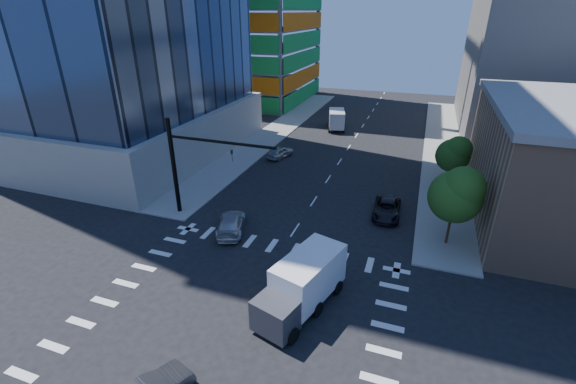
% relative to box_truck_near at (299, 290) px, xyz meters
% --- Properties ---
extents(ground, '(160.00, 160.00, 0.00)m').
position_rel_box_truck_near_xyz_m(ground, '(-3.41, -2.66, -1.53)').
color(ground, black).
rests_on(ground, ground).
extents(road_markings, '(20.00, 20.00, 0.01)m').
position_rel_box_truck_near_xyz_m(road_markings, '(-3.41, -2.66, -1.52)').
color(road_markings, silver).
rests_on(road_markings, ground).
extents(sidewalk_ne, '(5.00, 60.00, 0.15)m').
position_rel_box_truck_near_xyz_m(sidewalk_ne, '(9.09, 37.34, -1.45)').
color(sidewalk_ne, gray).
rests_on(sidewalk_ne, ground).
extents(sidewalk_nw, '(5.00, 60.00, 0.15)m').
position_rel_box_truck_near_xyz_m(sidewalk_nw, '(-15.91, 37.34, -1.45)').
color(sidewalk_nw, gray).
rests_on(sidewalk_nw, ground).
extents(bg_building_ne, '(24.00, 30.00, 28.00)m').
position_rel_box_truck_near_xyz_m(bg_building_ne, '(23.59, 52.34, 12.47)').
color(bg_building_ne, slate).
rests_on(bg_building_ne, ground).
extents(signal_mast_nw, '(10.20, 0.40, 9.00)m').
position_rel_box_truck_near_xyz_m(signal_mast_nw, '(-13.41, 8.84, 3.97)').
color(signal_mast_nw, black).
rests_on(signal_mast_nw, sidewalk_nw).
extents(tree_south, '(4.16, 4.16, 6.82)m').
position_rel_box_truck_near_xyz_m(tree_south, '(9.22, 11.24, 3.16)').
color(tree_south, '#382316').
rests_on(tree_south, sidewalk_ne).
extents(tree_north, '(3.54, 3.52, 5.78)m').
position_rel_box_truck_near_xyz_m(tree_north, '(9.52, 23.24, 2.46)').
color(tree_north, '#382316').
rests_on(tree_north, sidewalk_ne).
extents(car_nb_far, '(2.59, 5.30, 1.45)m').
position_rel_box_truck_near_xyz_m(car_nb_far, '(3.88, 14.76, -0.80)').
color(car_nb_far, black).
rests_on(car_nb_far, ground).
extents(car_sb_near, '(3.74, 5.62, 1.51)m').
position_rel_box_truck_near_xyz_m(car_sb_near, '(-8.62, 7.35, -0.77)').
color(car_sb_near, '#BDBDBD').
rests_on(car_sb_near, ground).
extents(car_sb_mid, '(2.92, 4.64, 1.47)m').
position_rel_box_truck_near_xyz_m(car_sb_mid, '(-11.14, 26.27, -0.79)').
color(car_sb_mid, '#A7ACAF').
rests_on(car_sb_mid, ground).
extents(box_truck_near, '(4.54, 7.10, 3.45)m').
position_rel_box_truck_near_xyz_m(box_truck_near, '(0.00, 0.00, 0.00)').
color(box_truck_near, black).
rests_on(box_truck_near, ground).
extents(box_truck_far, '(3.98, 6.42, 3.13)m').
position_rel_box_truck_near_xyz_m(box_truck_far, '(-7.38, 42.40, -0.14)').
color(box_truck_far, black).
rests_on(box_truck_far, ground).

